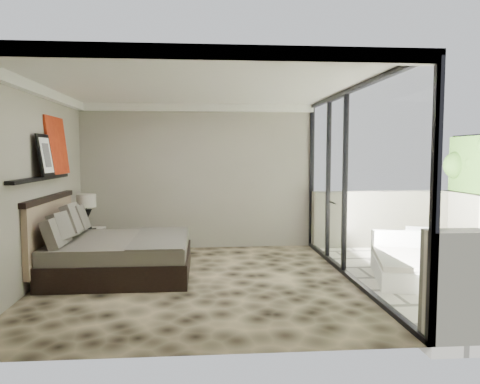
{
  "coord_description": "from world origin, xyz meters",
  "views": [
    {
      "loc": [
        0.07,
        -6.66,
        1.84
      ],
      "look_at": [
        0.65,
        0.4,
        1.27
      ],
      "focal_mm": 35.0,
      "sensor_mm": 36.0,
      "label": 1
    }
  ],
  "objects": [
    {
      "name": "abstract_canvas",
      "position": [
        -2.19,
        0.91,
        1.97
      ],
      "size": [
        0.13,
        0.9,
        0.9
      ],
      "primitive_type": "cube",
      "rotation": [
        0.0,
        -0.1,
        0.0
      ],
      "color": "#BB4C10",
      "rests_on": "picture_ledge"
    },
    {
      "name": "bed",
      "position": [
        -1.27,
        0.48,
        0.34
      ],
      "size": [
        2.11,
        2.04,
        1.16
      ],
      "color": "black",
      "rests_on": "floor"
    },
    {
      "name": "ceiling",
      "position": [
        0.0,
        0.0,
        2.79
      ],
      "size": [
        4.5,
        5.0,
        0.02
      ],
      "primitive_type": "cube",
      "color": "silver",
      "rests_on": "back_wall"
    },
    {
      "name": "back_wall",
      "position": [
        0.0,
        2.49,
        1.4
      ],
      "size": [
        4.5,
        0.02,
        2.8
      ],
      "primitive_type": "cube",
      "color": "gray",
      "rests_on": "floor"
    },
    {
      "name": "nightstand",
      "position": [
        -1.94,
        1.75,
        0.25
      ],
      "size": [
        0.67,
        0.67,
        0.51
      ],
      "primitive_type": "cube",
      "rotation": [
        0.0,
        0.0,
        -0.4
      ],
      "color": "black",
      "rests_on": "floor"
    },
    {
      "name": "framed_print",
      "position": [
        -2.14,
        0.17,
        1.82
      ],
      "size": [
        0.11,
        0.5,
        0.6
      ],
      "primitive_type": "cube",
      "rotation": [
        0.0,
        -0.14,
        0.0
      ],
      "color": "black",
      "rests_on": "picture_ledge"
    },
    {
      "name": "left_wall",
      "position": [
        -2.24,
        0.0,
        1.4
      ],
      "size": [
        0.02,
        5.0,
        2.8
      ],
      "primitive_type": "cube",
      "color": "gray",
      "rests_on": "floor"
    },
    {
      "name": "glass_wall",
      "position": [
        2.25,
        0.0,
        1.4
      ],
      "size": [
        0.08,
        5.0,
        2.8
      ],
      "primitive_type": "cube",
      "color": "white",
      "rests_on": "floor"
    },
    {
      "name": "table_lamp",
      "position": [
        -1.97,
        1.75,
        0.91
      ],
      "size": [
        0.34,
        0.34,
        0.62
      ],
      "color": "black",
      "rests_on": "nightstand"
    },
    {
      "name": "terrace_slab",
      "position": [
        3.75,
        0.0,
        -0.06
      ],
      "size": [
        3.0,
        5.0,
        0.12
      ],
      "primitive_type": "cube",
      "color": "beige",
      "rests_on": "ground"
    },
    {
      "name": "floor",
      "position": [
        0.0,
        0.0,
        0.0
      ],
      "size": [
        5.0,
        5.0,
        0.0
      ],
      "primitive_type": "plane",
      "color": "black",
      "rests_on": "ground"
    },
    {
      "name": "lounger",
      "position": [
        3.02,
        -0.07,
        0.19
      ],
      "size": [
        1.15,
        1.7,
        0.61
      ],
      "rotation": [
        0.0,
        0.0,
        -0.26
      ],
      "color": "white",
      "rests_on": "terrace_slab"
    },
    {
      "name": "picture_ledge",
      "position": [
        -2.18,
        0.1,
        1.5
      ],
      "size": [
        0.12,
        2.2,
        0.05
      ],
      "primitive_type": "cube",
      "color": "black",
      "rests_on": "left_wall"
    },
    {
      "name": "ottoman",
      "position": [
        3.9,
        1.11,
        0.27
      ],
      "size": [
        0.7,
        0.7,
        0.54
      ],
      "primitive_type": "cube",
      "rotation": [
        0.0,
        0.0,
        -0.38
      ],
      "color": "silver",
      "rests_on": "terrace_slab"
    }
  ]
}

